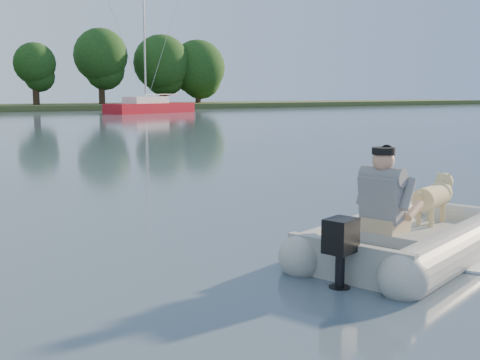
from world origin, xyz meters
TOP-DOWN VIEW (x-y plane):
  - water at (0.00, 0.00)m, footprint 160.00×160.00m
  - dinghy at (1.05, -0.19)m, footprint 6.04×5.28m
  - man at (0.32, -0.37)m, footprint 0.93×0.86m
  - dog at (1.68, 0.07)m, footprint 1.05×0.64m
  - outboard_motor at (-0.63, -0.73)m, footprint 0.51×0.43m
  - sailboat at (18.33, 47.02)m, footprint 9.47×5.46m

SIDE VIEW (x-z plane):
  - water at x=0.00m, z-range 0.00..0.00m
  - outboard_motor at x=-0.63m, z-range -0.09..0.75m
  - sailboat at x=18.33m, z-range -5.69..6.79m
  - dog at x=1.68m, z-range 0.22..0.88m
  - dinghy at x=1.05m, z-range -0.10..1.36m
  - man at x=0.32m, z-range 0.25..1.40m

